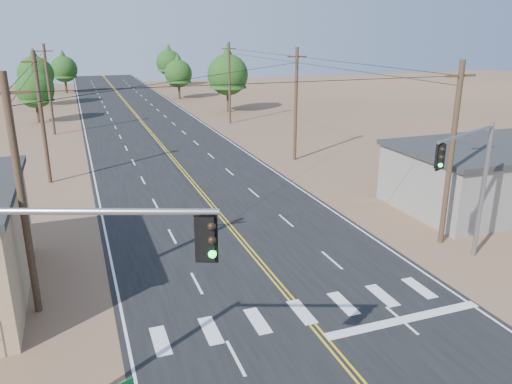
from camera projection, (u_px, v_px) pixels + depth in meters
name	position (u px, v px, depth m)	size (l,w,h in m)	color
road	(187.00, 176.00, 40.81)	(15.00, 200.00, 0.02)	black
building_right	(506.00, 175.00, 33.91)	(15.00, 8.00, 4.00)	gray
utility_pole_left_near	(22.00, 197.00, 19.73)	(1.80, 0.30, 10.00)	#4C3826
utility_pole_left_mid	(42.00, 118.00, 37.58)	(1.80, 0.30, 10.00)	#4C3826
utility_pole_left_far	(49.00, 89.00, 55.43)	(1.80, 0.30, 10.00)	#4C3826
utility_pole_right_near	(451.00, 154.00, 26.59)	(1.80, 0.30, 10.00)	#4C3826
utility_pole_right_mid	(296.00, 104.00, 44.45)	(1.80, 0.30, 10.00)	#4C3826
utility_pole_right_far	(229.00, 83.00, 62.30)	(1.80, 0.30, 10.00)	#4C3826
signal_mast_left	(48.00, 294.00, 12.56)	(5.95, 2.48, 7.52)	gray
signal_mast_right	(472.00, 174.00, 24.04)	(5.14, 2.42, 7.13)	gray
tree_left_near	(34.00, 85.00, 62.64)	(4.65, 4.65, 7.75)	#3F2D1E
tree_left_mid	(35.00, 70.00, 76.67)	(5.34, 5.34, 8.89)	#3F2D1E
tree_left_far	(64.00, 66.00, 92.75)	(4.80, 4.80, 8.00)	#3F2D1E
tree_right_near	(228.00, 71.00, 70.65)	(5.78, 5.78, 9.63)	#3F2D1E
tree_right_mid	(178.00, 71.00, 84.93)	(4.65, 4.65, 7.75)	#3F2D1E
tree_right_far	(169.00, 60.00, 104.11)	(5.26, 5.26, 8.77)	#3F2D1E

